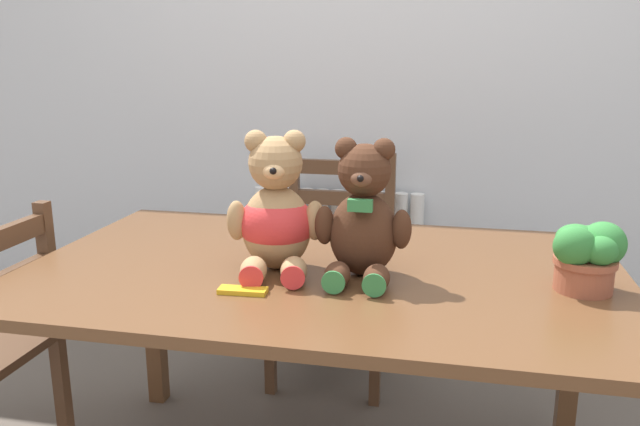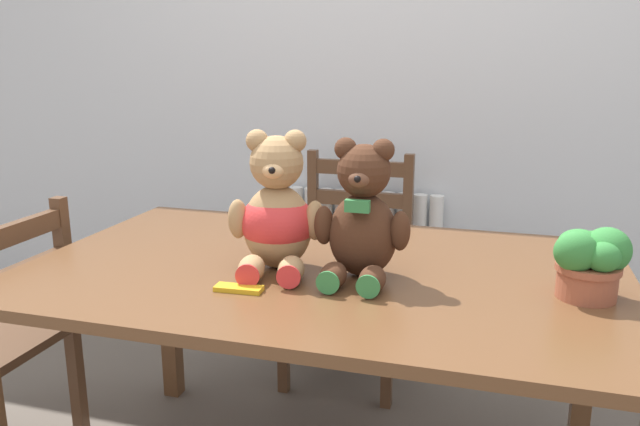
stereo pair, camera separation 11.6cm
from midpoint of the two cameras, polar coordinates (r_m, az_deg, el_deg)
wall_back at (r=2.75m, az=8.54°, el=13.86°), size 8.00×0.04×2.60m
radiator at (r=2.87m, az=4.43°, el=-5.75°), size 0.78×0.10×0.73m
dining_table at (r=1.72m, az=2.26°, el=-7.51°), size 1.59×0.99×0.75m
wooden_chair_behind at (r=2.59m, az=4.09°, el=-4.76°), size 0.46×0.44×0.92m
teddy_bear_left at (r=1.64m, az=-1.95°, el=-0.17°), size 0.26×0.29×0.37m
teddy_bear_right at (r=1.58m, az=5.97°, el=-0.58°), size 0.25×0.24×0.36m
potted_plant at (r=1.60m, az=25.48°, el=-3.94°), size 0.17×0.15×0.17m
chocolate_bar at (r=1.52m, az=-5.28°, el=-6.92°), size 0.12×0.05×0.01m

